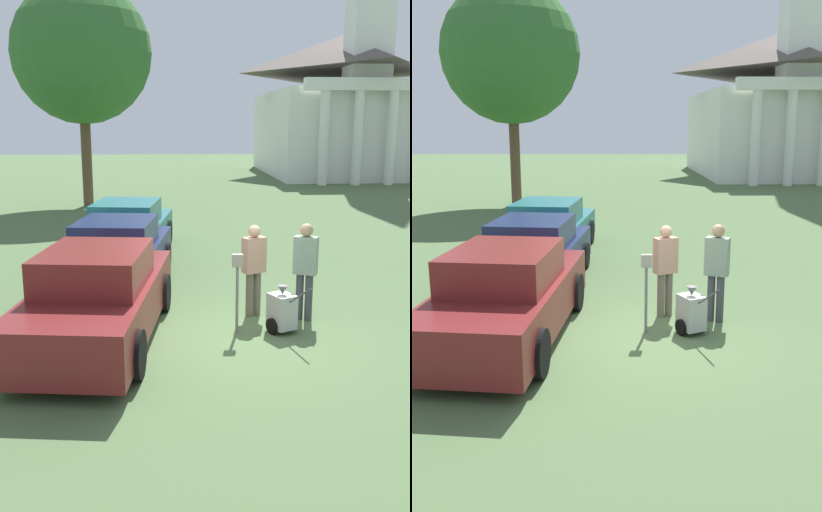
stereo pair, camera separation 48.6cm
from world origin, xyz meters
The scene contains 10 objects.
ground_plane centered at (0.00, 0.00, 0.00)m, with size 120.00×120.00×0.00m, color #4C663D.
parked_car_maroon centered at (-2.22, -0.01, 0.73)m, with size 2.37×5.09×1.58m.
parked_car_navy centered at (-2.22, 3.37, 0.68)m, with size 2.35×4.91×1.50m.
parked_car_teal centered at (-2.22, 6.27, 0.70)m, with size 2.40×5.26×1.51m.
parking_meter centered at (0.12, 0.19, 0.97)m, with size 0.18×0.09×1.40m.
person_worker centered at (0.52, 1.07, 0.99)m, with size 0.47×0.38×1.74m.
person_supervisor centered at (1.42, 0.77, 1.04)m, with size 0.47×0.37×1.81m.
equipment_cart centered at (0.90, 0.15, 0.39)m, with size 0.62×0.97×1.00m.
church centered at (10.81, 31.72, 5.34)m, with size 10.20×15.70×22.99m.
shade_tree centered at (-4.73, 16.15, 6.41)m, with size 5.83×5.83×9.35m.
Camera 2 is at (-0.46, -9.17, 3.55)m, focal length 40.00 mm.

